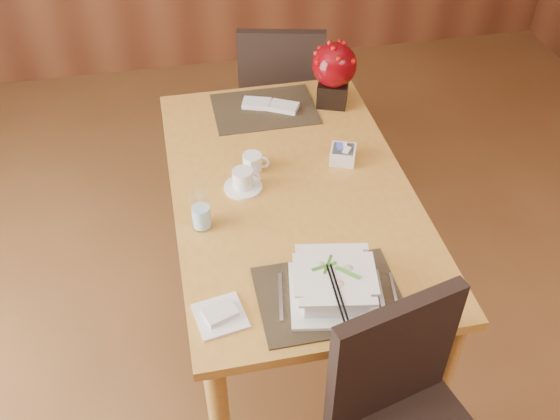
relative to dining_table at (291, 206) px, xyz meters
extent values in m
cube|color=gold|center=(0.00, 0.00, 0.08)|extent=(0.90, 1.50, 0.04)
cylinder|color=gold|center=(-0.39, 0.69, -0.30)|extent=(0.07, 0.07, 0.71)
cylinder|color=gold|center=(0.39, -0.69, -0.30)|extent=(0.07, 0.07, 0.71)
cylinder|color=gold|center=(0.39, 0.69, -0.30)|extent=(0.07, 0.07, 0.71)
cube|color=black|center=(0.00, -0.55, 0.10)|extent=(0.45, 0.33, 0.01)
cube|color=black|center=(0.00, 0.55, 0.10)|extent=(0.45, 0.33, 0.01)
cube|color=white|center=(0.01, -0.55, 0.10)|extent=(0.32, 0.32, 0.01)
cube|color=white|center=(0.01, -0.55, 0.15)|extent=(0.23, 0.23, 0.09)
cylinder|color=tan|center=(0.01, -0.55, 0.16)|extent=(0.18, 0.18, 0.08)
cylinder|color=white|center=(-0.18, 0.03, 0.10)|extent=(0.15, 0.15, 0.01)
cylinder|color=white|center=(-0.18, 0.03, 0.14)|extent=(0.09, 0.09, 0.07)
cylinder|color=black|center=(-0.18, 0.03, 0.17)|extent=(0.07, 0.07, 0.01)
cylinder|color=silver|center=(-0.36, -0.15, 0.18)|extent=(0.08, 0.08, 0.16)
cube|color=white|center=(0.24, 0.12, 0.13)|extent=(0.13, 0.13, 0.06)
cube|color=black|center=(0.31, 0.54, 0.15)|extent=(0.17, 0.17, 0.11)
sphere|color=maroon|center=(0.31, 0.54, 0.29)|extent=(0.19, 0.19, 0.19)
cube|color=white|center=(-0.35, -0.56, 0.10)|extent=(0.17, 0.17, 0.01)
cube|color=black|center=(0.14, -0.78, 0.05)|extent=(0.42, 0.15, 0.48)
cube|color=black|center=(0.19, 1.08, -0.21)|extent=(0.53, 0.53, 0.06)
cube|color=black|center=(0.15, 0.88, 0.06)|extent=(0.42, 0.14, 0.48)
cylinder|color=black|center=(0.41, 1.22, -0.45)|extent=(0.03, 0.03, 0.41)
cylinder|color=black|center=(0.33, 0.86, -0.45)|extent=(0.03, 0.03, 0.41)
cylinder|color=black|center=(0.05, 1.30, -0.45)|extent=(0.03, 0.03, 0.41)
cylinder|color=black|center=(-0.03, 0.94, -0.45)|extent=(0.03, 0.03, 0.41)
camera|label=1|loc=(-0.41, -1.77, 1.62)|focal=40.00mm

